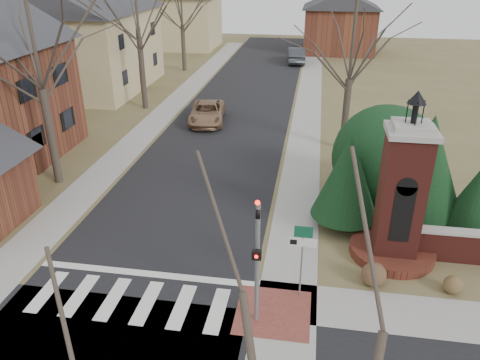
% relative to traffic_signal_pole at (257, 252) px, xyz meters
% --- Properties ---
extents(ground, '(120.00, 120.00, 0.00)m').
position_rel_traffic_signal_pole_xyz_m(ground, '(-4.30, -0.57, -2.59)').
color(ground, brown).
rests_on(ground, ground).
extents(main_street, '(8.00, 70.00, 0.01)m').
position_rel_traffic_signal_pole_xyz_m(main_street, '(-4.30, 21.43, -2.58)').
color(main_street, black).
rests_on(main_street, ground).
extents(crosswalk_zone, '(8.00, 2.20, 0.02)m').
position_rel_traffic_signal_pole_xyz_m(crosswalk_zone, '(-4.30, 0.23, -2.58)').
color(crosswalk_zone, silver).
rests_on(crosswalk_zone, ground).
extents(stop_bar, '(8.00, 0.35, 0.02)m').
position_rel_traffic_signal_pole_xyz_m(stop_bar, '(-4.30, 1.73, -2.58)').
color(stop_bar, silver).
rests_on(stop_bar, ground).
extents(sidewalk_right_main, '(2.00, 60.00, 0.02)m').
position_rel_traffic_signal_pole_xyz_m(sidewalk_right_main, '(0.90, 21.43, -2.58)').
color(sidewalk_right_main, gray).
rests_on(sidewalk_right_main, ground).
extents(sidewalk_left, '(2.00, 60.00, 0.02)m').
position_rel_traffic_signal_pole_xyz_m(sidewalk_left, '(-9.50, 21.43, -2.58)').
color(sidewalk_left, gray).
rests_on(sidewalk_left, ground).
extents(curb_apron, '(2.40, 2.40, 0.02)m').
position_rel_traffic_signal_pole_xyz_m(curb_apron, '(0.50, 0.43, -2.57)').
color(curb_apron, brown).
rests_on(curb_apron, ground).
extents(traffic_signal_pole, '(0.28, 0.41, 4.50)m').
position_rel_traffic_signal_pole_xyz_m(traffic_signal_pole, '(0.00, 0.00, 0.00)').
color(traffic_signal_pole, slate).
rests_on(traffic_signal_pole, ground).
extents(sign_post, '(0.90, 0.07, 2.75)m').
position_rel_traffic_signal_pole_xyz_m(sign_post, '(1.29, 1.41, -0.64)').
color(sign_post, slate).
rests_on(sign_post, ground).
extents(brick_gate_monument, '(3.20, 3.20, 6.47)m').
position_rel_traffic_signal_pole_xyz_m(brick_gate_monument, '(4.70, 4.42, -0.42)').
color(brick_gate_monument, maroon).
rests_on(brick_gate_monument, ground).
extents(house_stucco_left, '(9.80, 12.80, 9.28)m').
position_rel_traffic_signal_pole_xyz_m(house_stucco_left, '(-17.80, 26.42, 2.01)').
color(house_stucco_left, tan).
rests_on(house_stucco_left, ground).
extents(house_distant_left, '(10.80, 8.80, 8.53)m').
position_rel_traffic_signal_pole_xyz_m(house_distant_left, '(-16.31, 47.42, 1.66)').
color(house_distant_left, tan).
rests_on(house_distant_left, ground).
extents(house_distant_right, '(8.80, 8.80, 7.30)m').
position_rel_traffic_signal_pole_xyz_m(house_distant_right, '(3.69, 47.42, 1.06)').
color(house_distant_right, brown).
rests_on(house_distant_right, ground).
extents(evergreen_near, '(2.80, 2.80, 4.10)m').
position_rel_traffic_signal_pole_xyz_m(evergreen_near, '(2.90, 6.43, -0.29)').
color(evergreen_near, '#473D33').
rests_on(evergreen_near, ground).
extents(evergreen_mid, '(3.40, 3.40, 4.70)m').
position_rel_traffic_signal_pole_xyz_m(evergreen_mid, '(6.20, 7.63, 0.01)').
color(evergreen_mid, '#473D33').
rests_on(evergreen_mid, ground).
extents(evergreen_mass, '(4.80, 4.80, 4.80)m').
position_rel_traffic_signal_pole_xyz_m(evergreen_mass, '(4.70, 8.93, -0.19)').
color(evergreen_mass, black).
rests_on(evergreen_mass, ground).
extents(bare_tree_0, '(8.05, 8.05, 11.15)m').
position_rel_traffic_signal_pole_xyz_m(bare_tree_0, '(-11.30, 8.43, 5.11)').
color(bare_tree_0, '#473D33').
rests_on(bare_tree_0, ground).
extents(bare_tree_3, '(7.00, 7.00, 9.70)m').
position_rel_traffic_signal_pole_xyz_m(bare_tree_3, '(3.20, 15.43, 4.10)').
color(bare_tree_3, '#473D33').
rests_on(bare_tree_3, ground).
extents(pickup_truck, '(2.90, 5.18, 1.37)m').
position_rel_traffic_signal_pole_xyz_m(pickup_truck, '(-5.90, 18.90, -1.90)').
color(pickup_truck, '#957151').
rests_on(pickup_truck, ground).
extents(distant_car, '(2.16, 5.10, 1.64)m').
position_rel_traffic_signal_pole_xyz_m(distant_car, '(-0.90, 39.88, -1.77)').
color(distant_car, '#35393D').
rests_on(distant_car, ground).
extents(dry_shrub_left, '(0.87, 0.87, 0.87)m').
position_rel_traffic_signal_pole_xyz_m(dry_shrub_left, '(3.82, 2.43, -2.15)').
color(dry_shrub_left, brown).
rests_on(dry_shrub_left, ground).
extents(dry_shrub_right, '(0.65, 0.65, 0.65)m').
position_rel_traffic_signal_pole_xyz_m(dry_shrub_right, '(6.46, 2.43, -2.26)').
color(dry_shrub_right, brown).
rests_on(dry_shrub_right, ground).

